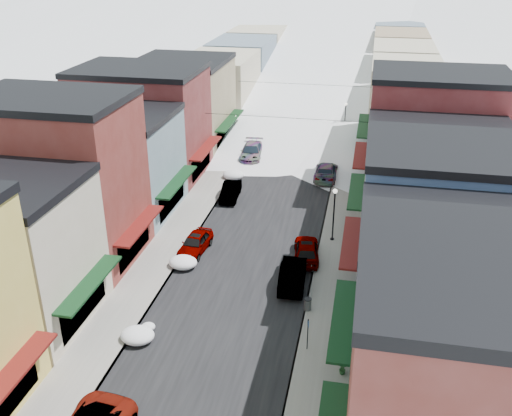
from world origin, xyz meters
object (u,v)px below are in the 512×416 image
at_px(car_dark_hatch, 230,191).
at_px(streetlamp_near, 334,208).
at_px(car_green_sedan, 293,274).
at_px(car_silver_sedan, 195,243).
at_px(trash_can, 308,304).

xyz_separation_m(car_dark_hatch, streetlamp_near, (10.05, -6.63, 2.22)).
height_order(car_green_sedan, streetlamp_near, streetlamp_near).
bearing_deg(car_silver_sedan, trash_can, -28.26).
relative_size(car_silver_sedan, car_dark_hatch, 1.00).
bearing_deg(trash_can, car_silver_sedan, 146.68).
bearing_deg(streetlamp_near, car_dark_hatch, 146.60).
height_order(car_silver_sedan, trash_can, car_silver_sedan).
xyz_separation_m(car_dark_hatch, car_green_sedan, (7.81, -13.58, 0.11)).
height_order(trash_can, streetlamp_near, streetlamp_near).
relative_size(car_dark_hatch, trash_can, 5.12).
bearing_deg(car_green_sedan, car_dark_hatch, -63.56).
distance_m(car_silver_sedan, trash_can, 11.37).
height_order(car_dark_hatch, streetlamp_near, streetlamp_near).
distance_m(trash_can, streetlamp_near, 10.36).
relative_size(car_green_sedan, trash_can, 5.88).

